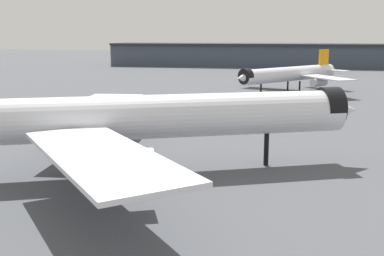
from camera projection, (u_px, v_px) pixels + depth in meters
name	position (u px, v px, depth m)	size (l,w,h in m)	color
ground	(122.00, 177.00, 63.47)	(900.00, 900.00, 0.00)	#4C4F54
airliner_near_gate	(130.00, 119.00, 63.81)	(64.84, 58.16, 17.56)	silver
airliner_far_taxiway	(291.00, 74.00, 152.77)	(37.62, 41.70, 13.57)	silver
terminal_building	(326.00, 55.00, 263.27)	(243.33, 28.26, 26.34)	#3D4756
service_truck_front	(219.00, 115.00, 102.55)	(5.53, 5.50, 3.00)	black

